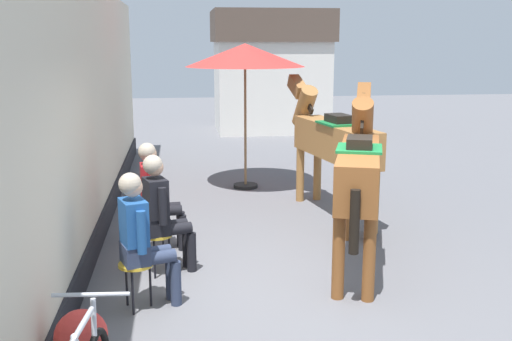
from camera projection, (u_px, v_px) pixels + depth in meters
The scene contains 10 objects.
ground_plane at pixel (267, 212), 9.51m from camera, with size 40.00×40.00×0.00m, color slate.
pub_facade_wall at pixel (79, 131), 7.41m from camera, with size 0.34×14.00×3.40m.
distant_cottage at pixel (271, 70), 17.86m from camera, with size 3.40×2.60×3.50m.
seated_visitor_near at pixel (141, 233), 5.92m from camera, with size 0.61×0.49×1.39m.
seated_visitor_middle at pixel (162, 208), 6.83m from camera, with size 0.61×0.48×1.39m.
seated_visitor_far at pixel (155, 191), 7.60m from camera, with size 0.61×0.49×1.39m.
saddled_horse_near at pixel (359, 168), 7.09m from camera, with size 1.21×2.89×2.06m.
saddled_horse_far at pixel (332, 140), 9.17m from camera, with size 0.85×2.97×2.06m.
cafe_parasol at pixel (245, 56), 10.59m from camera, with size 2.10×2.10×2.58m.
satchel_bag at pixel (158, 220), 8.70m from camera, with size 0.28×0.12×0.20m, color black.
Camera 1 is at (-1.33, -6.07, 2.61)m, focal length 42.59 mm.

